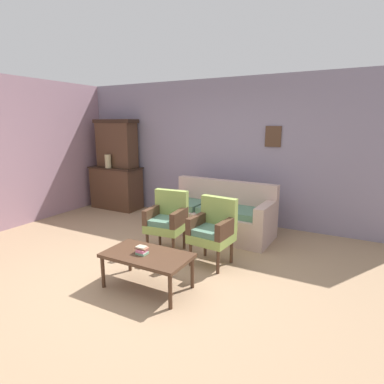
{
  "coord_description": "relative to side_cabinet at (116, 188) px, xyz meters",
  "views": [
    {
      "loc": [
        2.27,
        -2.98,
        1.88
      ],
      "look_at": [
        0.07,
        1.12,
        0.85
      ],
      "focal_mm": 29.19,
      "sensor_mm": 36.0,
      "label": 1
    }
  ],
  "objects": [
    {
      "name": "ground_plane",
      "position": [
        2.46,
        -2.25,
        -0.47
      ],
      "size": [
        7.68,
        7.68,
        0.0
      ],
      "primitive_type": "plane",
      "color": "#997A5B"
    },
    {
      "name": "wall_back_with_decor",
      "position": [
        2.47,
        0.38,
        0.88
      ],
      "size": [
        6.4,
        0.09,
        2.7
      ],
      "color": "gray",
      "rests_on": "ground"
    },
    {
      "name": "side_cabinet",
      "position": [
        0.0,
        0.0,
        0.0
      ],
      "size": [
        1.16,
        0.55,
        0.93
      ],
      "color": "#472D1E",
      "rests_on": "ground"
    },
    {
      "name": "cabinet_upper_hutch",
      "position": [
        0.0,
        0.08,
        0.98
      ],
      "size": [
        0.99,
        0.38,
        1.03
      ],
      "color": "#472D1E",
      "rests_on": "side_cabinet"
    },
    {
      "name": "vase_on_cabinet",
      "position": [
        -0.04,
        -0.17,
        0.61
      ],
      "size": [
        0.14,
        0.14,
        0.29
      ],
      "primitive_type": "cylinder",
      "color": "tan",
      "rests_on": "side_cabinet"
    },
    {
      "name": "floral_couch",
      "position": [
        2.7,
        -0.49,
        -0.14
      ],
      "size": [
        1.9,
        0.88,
        0.9
      ],
      "color": "tan",
      "rests_on": "ground"
    },
    {
      "name": "armchair_near_cabinet",
      "position": [
        2.32,
        -1.51,
        0.03
      ],
      "size": [
        0.57,
        0.54,
        0.9
      ],
      "color": "#849947",
      "rests_on": "ground"
    },
    {
      "name": "armchair_row_middle",
      "position": [
        3.1,
        -1.58,
        0.03
      ],
      "size": [
        0.56,
        0.54,
        0.9
      ],
      "color": "#849947",
      "rests_on": "ground"
    },
    {
      "name": "coffee_table",
      "position": [
        2.71,
        -2.55,
        -0.09
      ],
      "size": [
        1.0,
        0.56,
        0.42
      ],
      "color": "#472D1E",
      "rests_on": "ground"
    },
    {
      "name": "book_stack_on_table",
      "position": [
        2.66,
        -2.57,
        -0.0
      ],
      "size": [
        0.15,
        0.12,
        0.09
      ],
      "color": "#73A580",
      "rests_on": "coffee_table"
    }
  ]
}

